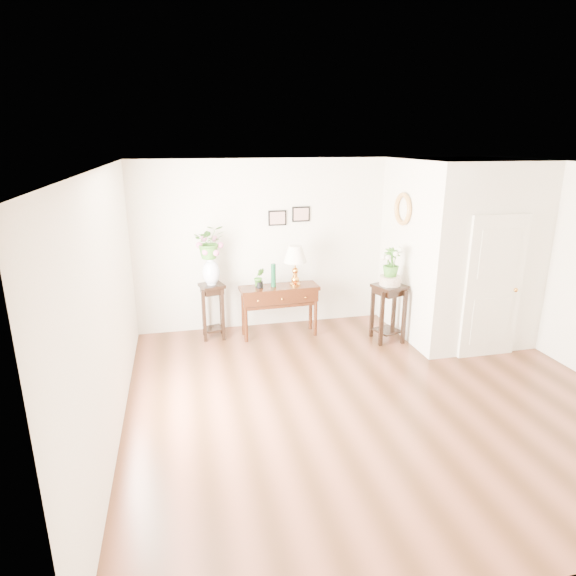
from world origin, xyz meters
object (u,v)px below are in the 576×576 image
object	(u,v)px
plant_stand_b	(388,313)
plant_stand_a	(213,311)
table_lamp	(295,264)
console_table	(279,311)

from	to	relation	value
plant_stand_b	plant_stand_a	bearing A→B (deg)	164.90
table_lamp	console_table	bearing A→B (deg)	180.00
table_lamp	plant_stand_a	distance (m)	1.52
console_table	table_lamp	xyz separation A→B (m)	(0.26, 0.00, 0.77)
console_table	table_lamp	size ratio (longest dim) A/B	1.92
table_lamp	plant_stand_b	size ratio (longest dim) A/B	0.71
console_table	plant_stand_b	distance (m)	1.73
plant_stand_b	table_lamp	bearing A→B (deg)	157.13
table_lamp	plant_stand_a	xyz separation A→B (m)	(-1.32, 0.15, -0.74)
plant_stand_a	plant_stand_b	world-z (taller)	plant_stand_b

